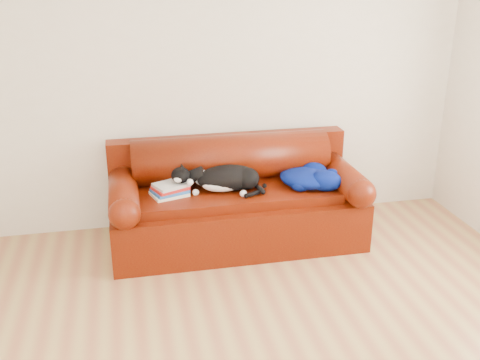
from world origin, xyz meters
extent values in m
plane|color=#9C5F3E|center=(0.00, 0.00, 0.00)|extent=(4.50, 4.50, 0.00)
cube|color=beige|center=(0.00, 2.00, 1.30)|extent=(4.50, 0.02, 2.60)
cube|color=#390402|center=(0.09, 1.50, 0.21)|extent=(2.10, 0.90, 0.42)
cube|color=#390402|center=(0.09, 1.45, 0.45)|extent=(1.66, 0.62, 0.10)
cylinder|color=black|center=(-0.84, 1.17, 0.03)|extent=(0.06, 0.06, 0.05)
cylinder|color=black|center=(1.02, 1.17, 0.03)|extent=(0.06, 0.06, 0.05)
cylinder|color=black|center=(-0.84, 1.83, 0.03)|extent=(0.06, 0.06, 0.05)
cylinder|color=black|center=(1.02, 1.83, 0.03)|extent=(0.06, 0.06, 0.05)
cube|color=#390402|center=(0.09, 1.86, 0.42)|extent=(2.10, 0.18, 0.85)
cylinder|color=#390402|center=(0.09, 1.75, 0.68)|extent=(1.70, 0.40, 0.40)
cylinder|color=#390402|center=(-0.84, 1.50, 0.54)|extent=(0.24, 0.88, 0.24)
sphere|color=#390402|center=(-0.84, 1.06, 0.54)|extent=(0.24, 0.24, 0.24)
cylinder|color=#390402|center=(1.02, 1.50, 0.54)|extent=(0.24, 0.88, 0.24)
sphere|color=#390402|center=(1.02, 1.06, 0.54)|extent=(0.24, 0.24, 0.24)
cube|color=silver|center=(-0.47, 1.44, 0.51)|extent=(0.33, 0.28, 0.02)
cube|color=white|center=(-0.47, 1.44, 0.51)|extent=(0.31, 0.27, 0.02)
cube|color=#2059AD|center=(-0.47, 1.44, 0.54)|extent=(0.32, 0.28, 0.02)
cube|color=white|center=(-0.47, 1.44, 0.54)|extent=(0.31, 0.27, 0.02)
cube|color=red|center=(-0.47, 1.44, 0.56)|extent=(0.32, 0.29, 0.02)
cube|color=white|center=(-0.47, 1.44, 0.56)|extent=(0.30, 0.27, 0.02)
cube|color=#B9BBC0|center=(-0.47, 1.44, 0.59)|extent=(0.31, 0.29, 0.02)
cube|color=white|center=(-0.47, 1.44, 0.59)|extent=(0.30, 0.27, 0.02)
ellipsoid|color=black|center=(0.01, 1.46, 0.61)|extent=(0.58, 0.43, 0.21)
ellipsoid|color=white|center=(-0.03, 1.41, 0.57)|extent=(0.39, 0.27, 0.13)
ellipsoid|color=white|center=(-0.19, 1.49, 0.61)|extent=(0.18, 0.17, 0.13)
ellipsoid|color=black|center=(0.16, 1.42, 0.59)|extent=(0.27, 0.27, 0.18)
ellipsoid|color=black|center=(-0.31, 1.57, 0.67)|extent=(0.19, 0.18, 0.13)
ellipsoid|color=white|center=(-0.33, 1.52, 0.66)|extent=(0.09, 0.08, 0.05)
sphere|color=#BF7272|center=(-0.35, 1.52, 0.66)|extent=(0.02, 0.02, 0.02)
cone|color=black|center=(-0.30, 1.53, 0.73)|extent=(0.07, 0.07, 0.06)
cone|color=black|center=(-0.28, 1.59, 0.73)|extent=(0.07, 0.07, 0.06)
cylinder|color=black|center=(0.26, 1.35, 0.53)|extent=(0.06, 0.18, 0.05)
sphere|color=white|center=(-0.24, 1.48, 0.52)|extent=(0.05, 0.05, 0.05)
sphere|color=white|center=(0.11, 1.29, 0.52)|extent=(0.05, 0.05, 0.05)
ellipsoid|color=#02144D|center=(0.69, 1.42, 0.57)|extent=(0.56, 0.54, 0.15)
ellipsoid|color=#02144D|center=(0.80, 1.30, 0.58)|extent=(0.34, 0.32, 0.17)
ellipsoid|color=#02144D|center=(0.62, 1.53, 0.56)|extent=(0.37, 0.39, 0.11)
ellipsoid|color=#02144D|center=(0.78, 1.52, 0.58)|extent=(0.28, 0.25, 0.17)
ellipsoid|color=#02144D|center=(0.60, 1.33, 0.55)|extent=(0.23, 0.24, 0.11)
ellipsoid|color=silver|center=(0.73, 1.31, 0.59)|extent=(0.21, 0.14, 0.05)
camera|label=1|loc=(-0.79, -2.78, 2.26)|focal=42.00mm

